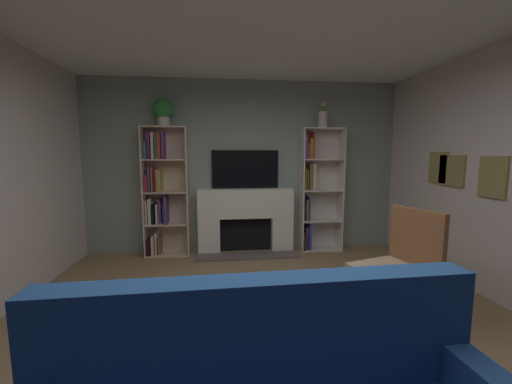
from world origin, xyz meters
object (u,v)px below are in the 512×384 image
object	(u,v)px
bookshelf_left	(161,192)
potted_plant	(163,111)
vase_with_flowers	(323,119)
bookshelf_right	(315,190)
fireplace	(246,218)
armchair	(400,265)
coffee_table	(255,349)
tv	(245,169)

from	to	relation	value
bookshelf_left	potted_plant	size ratio (longest dim) A/B	4.80
bookshelf_left	vase_with_flowers	size ratio (longest dim) A/B	4.67
bookshelf_right	vase_with_flowers	size ratio (longest dim) A/B	4.67
bookshelf_right	potted_plant	world-z (taller)	potted_plant
potted_plant	vase_with_flowers	bearing A→B (deg)	0.02
fireplace	armchair	bearing A→B (deg)	-59.94
vase_with_flowers	coffee_table	distance (m)	3.73
bookshelf_right	potted_plant	bearing A→B (deg)	-179.10
tv	coffee_table	xyz separation A→B (m)	(-0.18, -3.10, -0.97)
bookshelf_right	vase_with_flowers	distance (m)	1.13
vase_with_flowers	armchair	size ratio (longest dim) A/B	0.40
fireplace	tv	world-z (taller)	tv
tv	coffee_table	distance (m)	3.25
tv	bookshelf_right	size ratio (longest dim) A/B	0.54
tv	armchair	size ratio (longest dim) A/B	1.01
bookshelf_right	coffee_table	size ratio (longest dim) A/B	2.08
tv	bookshelf_left	world-z (taller)	bookshelf_left
bookshelf_left	coffee_table	distance (m)	3.28
tv	fireplace	bearing A→B (deg)	-90.00
potted_plant	bookshelf_left	bearing A→B (deg)	154.19
bookshelf_left	potted_plant	world-z (taller)	potted_plant
bookshelf_right	potted_plant	distance (m)	2.65
fireplace	bookshelf_left	xyz separation A→B (m)	(-1.30, 0.02, 0.44)
bookshelf_right	fireplace	bearing A→B (deg)	-179.07
coffee_table	vase_with_flowers	bearing A→B (deg)	64.91
bookshelf_left	bookshelf_right	xyz separation A→B (m)	(2.43, -0.00, -0.01)
tv	bookshelf_left	size ratio (longest dim) A/B	0.54
coffee_table	fireplace	bearing A→B (deg)	86.63
bookshelf_left	tv	bearing A→B (deg)	3.60
tv	bookshelf_right	distance (m)	1.19
tv	bookshelf_right	xyz separation A→B (m)	(1.13, -0.08, -0.34)
bookshelf_right	coffee_table	distance (m)	3.35
bookshelf_left	coffee_table	xyz separation A→B (m)	(1.12, -3.02, -0.63)
bookshelf_left	vase_with_flowers	distance (m)	2.75
armchair	coffee_table	size ratio (longest dim) A/B	1.11
potted_plant	armchair	xyz separation A→B (m)	(2.48, -2.17, -1.67)
bookshelf_right	tv	bearing A→B (deg)	175.81
tv	bookshelf_right	bearing A→B (deg)	-4.19
fireplace	bookshelf_left	world-z (taller)	bookshelf_left
bookshelf_right	bookshelf_left	bearing A→B (deg)	179.97
bookshelf_right	armchair	bearing A→B (deg)	-86.64
tv	armchair	distance (m)	2.73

